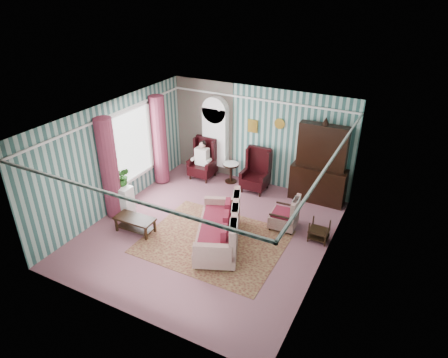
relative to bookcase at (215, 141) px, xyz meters
The scene contains 17 objects.
floor 3.34m from the bookcase, 64.58° to the right, with size 6.00×6.00×0.00m, color #8E535B.
room_shell 2.90m from the bookcase, 74.62° to the right, with size 5.53×6.02×2.91m.
bookcase is the anchor object (origin of this frame).
dresser_hutch 3.25m from the bookcase, ahead, with size 1.50×0.56×2.36m, color black.
wingback_left 0.68m from the bookcase, 122.66° to the right, with size 0.76×0.80×1.25m, color black.
wingback_right 1.63m from the bookcase, 14.57° to the right, with size 0.76×0.80×1.25m, color black.
seated_woman 0.70m from the bookcase, 122.66° to the right, with size 0.44×0.40×1.18m, color silver, non-canonical shape.
round_side_table 1.07m from the bookcase, 20.27° to the right, with size 0.50×0.50×0.60m, color black.
nest_table 4.37m from the bookcase, 26.92° to the right, with size 0.45×0.38×0.54m, color black.
plant_stand 3.39m from the bookcase, 108.49° to the right, with size 0.55×0.35×0.80m, color white.
rug 3.72m from the bookcase, 62.28° to the right, with size 3.20×2.60×0.01m, color #461F17.
sofa 3.69m from the bookcase, 60.60° to the right, with size 2.08×0.95×1.10m, color beige.
floral_armchair 3.48m from the bookcase, 31.99° to the right, with size 0.71×0.73×0.90m, color beige.
coffee_table 3.78m from the bookcase, 93.78° to the right, with size 0.99×0.46×0.39m, color black.
potted_plant_a 3.41m from the bookcase, 109.47° to the right, with size 0.33×0.29×0.37m, color #265019.
potted_plant_b 3.16m from the bookcase, 108.77° to the right, with size 0.27×0.21×0.48m, color #184816.
potted_plant_c 3.27m from the bookcase, 108.95° to the right, with size 0.23×0.23×0.41m, color #24581B.
Camera 1 is at (4.06, -7.00, 5.66)m, focal length 32.00 mm.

